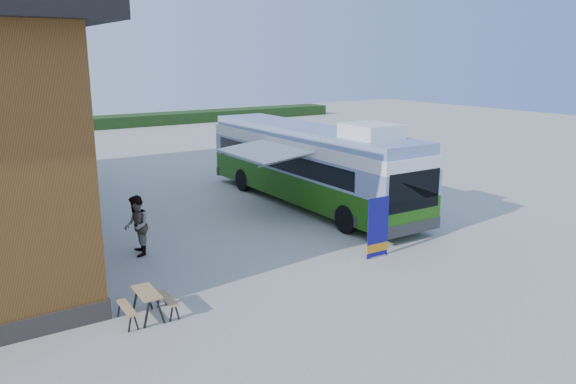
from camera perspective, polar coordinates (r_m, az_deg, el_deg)
ground at (r=17.37m, az=3.50°, el=-7.45°), size 100.00×100.00×0.00m
hedge at (r=54.22m, az=-14.33°, el=7.12°), size 40.00×3.00×1.00m
bus at (r=23.95m, az=2.17°, el=3.05°), size 2.84×12.62×3.87m
awning at (r=22.40m, az=-1.93°, el=4.86°), size 2.58×4.15×0.51m
banner at (r=18.00m, az=9.10°, el=-4.13°), size 0.85×0.19×1.96m
picnic_table at (r=14.25m, az=-14.12°, el=-10.44°), size 1.27×1.14×0.70m
person_a at (r=21.50m, az=-21.47°, el=-1.65°), size 0.76×0.80×1.85m
person_b at (r=18.54m, az=-15.13°, el=-3.34°), size 0.96×1.11×1.96m
slurry_tanker at (r=24.76m, az=-23.35°, el=1.26°), size 2.22×6.66×2.46m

